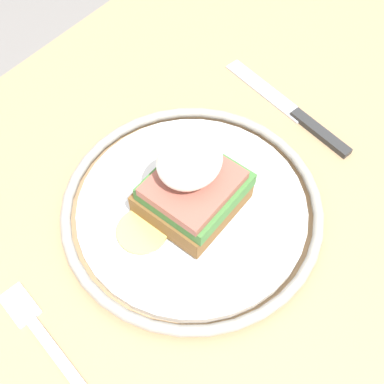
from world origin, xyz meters
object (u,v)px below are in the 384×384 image
Objects in this scene: knife at (297,114)px; plate at (192,208)px; sandwich at (191,184)px; fork at (52,347)px.

plate is at bearing 175.24° from knife.
plate is 1.36× the size of knife.
sandwich is (-0.00, -0.00, 0.04)m from plate.
plate is at bearing 19.16° from sandwich.
sandwich reaches higher than fork.
knife is (0.17, -0.01, -0.01)m from plate.
fork is 0.34m from knife.
plate is 2.12× the size of sandwich.
sandwich reaches higher than plate.
sandwich is at bearing 175.44° from knife.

